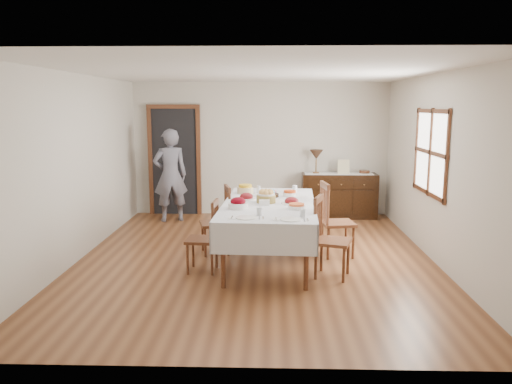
{
  "coord_description": "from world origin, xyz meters",
  "views": [
    {
      "loc": [
        0.21,
        -6.85,
        2.16
      ],
      "look_at": [
        0.0,
        0.1,
        0.95
      ],
      "focal_mm": 35.0,
      "sensor_mm": 36.0,
      "label": 1
    }
  ],
  "objects_px": {
    "chair_left_far": "(219,219)",
    "sideboard": "(339,196)",
    "chair_left_near": "(206,236)",
    "person": "(170,172)",
    "chair_right_near": "(329,236)",
    "table_lamp": "(316,155)",
    "dining_table": "(269,210)",
    "chair_right_far": "(334,219)"
  },
  "relations": [
    {
      "from": "sideboard",
      "to": "table_lamp",
      "type": "relative_size",
      "value": 3.11
    },
    {
      "from": "chair_left_far",
      "to": "person",
      "type": "xyz_separation_m",
      "value": [
        -1.11,
        2.05,
        0.42
      ]
    },
    {
      "from": "chair_right_far",
      "to": "chair_left_near",
      "type": "bearing_deg",
      "value": 104.73
    },
    {
      "from": "chair_left_far",
      "to": "sideboard",
      "type": "height_order",
      "value": "chair_left_far"
    },
    {
      "from": "chair_left_near",
      "to": "person",
      "type": "height_order",
      "value": "person"
    },
    {
      "from": "chair_right_near",
      "to": "person",
      "type": "relative_size",
      "value": 0.56
    },
    {
      "from": "chair_right_far",
      "to": "sideboard",
      "type": "bearing_deg",
      "value": -17.4
    },
    {
      "from": "dining_table",
      "to": "chair_right_near",
      "type": "xyz_separation_m",
      "value": [
        0.76,
        -0.56,
        -0.22
      ]
    },
    {
      "from": "chair_right_far",
      "to": "person",
      "type": "height_order",
      "value": "person"
    },
    {
      "from": "sideboard",
      "to": "dining_table",
      "type": "bearing_deg",
      "value": -115.25
    },
    {
      "from": "dining_table",
      "to": "chair_right_far",
      "type": "distance_m",
      "value": 1.01
    },
    {
      "from": "person",
      "to": "chair_right_near",
      "type": "bearing_deg",
      "value": 110.57
    },
    {
      "from": "chair_right_near",
      "to": "chair_right_far",
      "type": "distance_m",
      "value": 0.91
    },
    {
      "from": "chair_left_near",
      "to": "person",
      "type": "bearing_deg",
      "value": -156.15
    },
    {
      "from": "sideboard",
      "to": "chair_left_far",
      "type": "bearing_deg",
      "value": -130.56
    },
    {
      "from": "chair_left_far",
      "to": "table_lamp",
      "type": "distance_m",
      "value": 3.02
    },
    {
      "from": "chair_left_far",
      "to": "chair_right_near",
      "type": "height_order",
      "value": "chair_right_near"
    },
    {
      "from": "chair_left_far",
      "to": "sideboard",
      "type": "distance_m",
      "value": 3.22
    },
    {
      "from": "dining_table",
      "to": "chair_right_near",
      "type": "bearing_deg",
      "value": -33.86
    },
    {
      "from": "table_lamp",
      "to": "sideboard",
      "type": "bearing_deg",
      "value": -0.24
    },
    {
      "from": "sideboard",
      "to": "table_lamp",
      "type": "bearing_deg",
      "value": 179.76
    },
    {
      "from": "dining_table",
      "to": "table_lamp",
      "type": "xyz_separation_m",
      "value": [
        0.89,
        2.86,
        0.47
      ]
    },
    {
      "from": "chair_left_near",
      "to": "table_lamp",
      "type": "xyz_separation_m",
      "value": [
        1.72,
        3.27,
        0.73
      ]
    },
    {
      "from": "chair_right_near",
      "to": "sideboard",
      "type": "bearing_deg",
      "value": 7.6
    },
    {
      "from": "chair_right_far",
      "to": "table_lamp",
      "type": "bearing_deg",
      "value": -7.14
    },
    {
      "from": "sideboard",
      "to": "person",
      "type": "relative_size",
      "value": 0.77
    },
    {
      "from": "chair_right_far",
      "to": "table_lamp",
      "type": "xyz_separation_m",
      "value": [
        -0.04,
        2.53,
        0.67
      ]
    },
    {
      "from": "chair_left_far",
      "to": "chair_right_near",
      "type": "xyz_separation_m",
      "value": [
        1.5,
        -0.98,
        0.02
      ]
    },
    {
      "from": "chair_right_near",
      "to": "person",
      "type": "height_order",
      "value": "person"
    },
    {
      "from": "dining_table",
      "to": "sideboard",
      "type": "distance_m",
      "value": 3.18
    },
    {
      "from": "person",
      "to": "table_lamp",
      "type": "relative_size",
      "value": 4.03
    },
    {
      "from": "chair_right_far",
      "to": "table_lamp",
      "type": "height_order",
      "value": "table_lamp"
    },
    {
      "from": "chair_right_far",
      "to": "chair_left_far",
      "type": "bearing_deg",
      "value": 78.92
    },
    {
      "from": "chair_left_near",
      "to": "person",
      "type": "xyz_separation_m",
      "value": [
        -1.03,
        2.88,
        0.45
      ]
    },
    {
      "from": "dining_table",
      "to": "chair_left_near",
      "type": "distance_m",
      "value": 0.96
    },
    {
      "from": "chair_left_near",
      "to": "chair_right_far",
      "type": "bearing_deg",
      "value": 117.02
    },
    {
      "from": "chair_right_near",
      "to": "sideboard",
      "type": "height_order",
      "value": "chair_right_near"
    },
    {
      "from": "chair_left_far",
      "to": "person",
      "type": "relative_size",
      "value": 0.54
    },
    {
      "from": "person",
      "to": "table_lamp",
      "type": "bearing_deg",
      "value": 167.99
    },
    {
      "from": "chair_right_far",
      "to": "sideboard",
      "type": "relative_size",
      "value": 0.75
    },
    {
      "from": "chair_right_far",
      "to": "dining_table",
      "type": "bearing_deg",
      "value": 101.42
    },
    {
      "from": "chair_left_near",
      "to": "person",
      "type": "relative_size",
      "value": 0.51
    }
  ]
}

